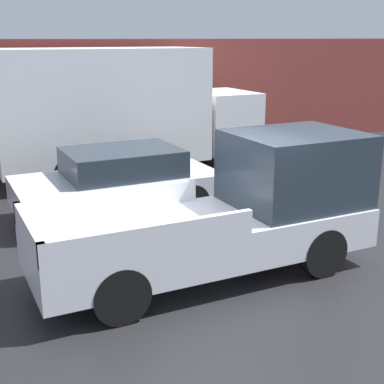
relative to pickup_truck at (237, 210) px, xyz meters
name	(u,v)px	position (x,y,z in m)	size (l,w,h in m)	color
ground_plane	(213,272)	(-0.42, 0.02, -1.01)	(60.00, 60.00, 0.00)	#232326
building_wall	(72,102)	(-0.42, 9.02, 0.81)	(28.00, 0.15, 3.65)	brown
pickup_truck	(237,210)	(0.00, 0.00, 0.00)	(5.44, 1.94, 2.19)	silver
car	(119,181)	(-0.84, 3.48, -0.26)	(4.26, 2.00, 1.44)	silver
delivery_truck	(119,109)	(0.34, 6.88, 0.80)	(7.28, 2.36, 3.43)	white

